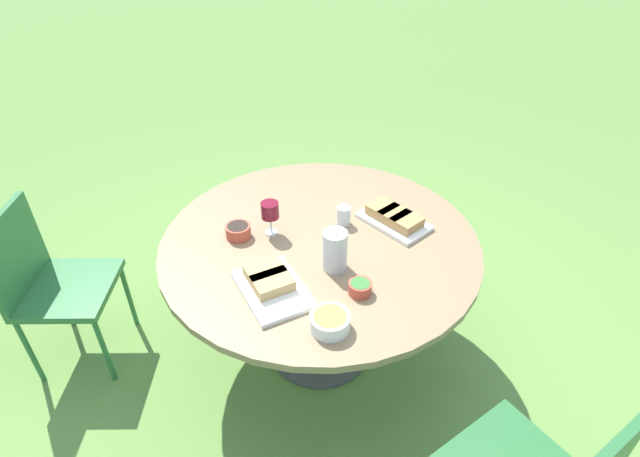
{
  "coord_description": "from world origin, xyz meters",
  "views": [
    {
      "loc": [
        -1.66,
        0.82,
        2.15
      ],
      "look_at": [
        0.0,
        0.0,
        0.81
      ],
      "focal_mm": 28.0,
      "sensor_mm": 36.0,
      "label": 1
    }
  ],
  "objects_px": {
    "dining_table": "(320,255)",
    "wine_glass": "(270,211)",
    "chair_near_left": "(48,278)",
    "water_pitcher": "(335,250)"
  },
  "relations": [
    {
      "from": "water_pitcher",
      "to": "wine_glass",
      "type": "height_order",
      "value": "water_pitcher"
    },
    {
      "from": "dining_table",
      "to": "wine_glass",
      "type": "height_order",
      "value": "wine_glass"
    },
    {
      "from": "dining_table",
      "to": "chair_near_left",
      "type": "distance_m",
      "value": 1.34
    },
    {
      "from": "dining_table",
      "to": "wine_glass",
      "type": "xyz_separation_m",
      "value": [
        0.14,
        0.18,
        0.22
      ]
    },
    {
      "from": "dining_table",
      "to": "water_pitcher",
      "type": "bearing_deg",
      "value": 170.85
    },
    {
      "from": "chair_near_left",
      "to": "wine_glass",
      "type": "relative_size",
      "value": 5.32
    },
    {
      "from": "chair_near_left",
      "to": "dining_table",
      "type": "bearing_deg",
      "value": -115.82
    },
    {
      "from": "water_pitcher",
      "to": "wine_glass",
      "type": "bearing_deg",
      "value": 23.08
    },
    {
      "from": "dining_table",
      "to": "water_pitcher",
      "type": "height_order",
      "value": "water_pitcher"
    },
    {
      "from": "water_pitcher",
      "to": "wine_glass",
      "type": "relative_size",
      "value": 1.1
    }
  ]
}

